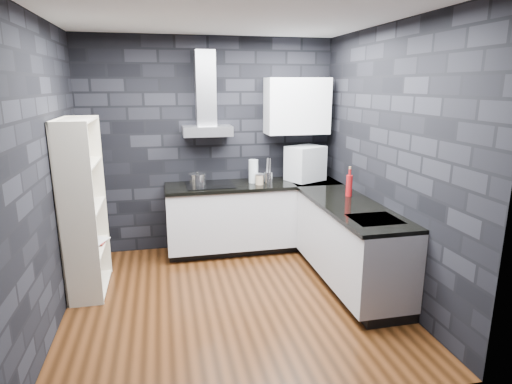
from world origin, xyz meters
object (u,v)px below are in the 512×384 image
object	(u,v)px
pot	(198,180)
glass_vase	(253,171)
red_bottle	(349,186)
fruit_bowl	(82,206)
storage_jar	(259,180)
appliance_garage	(305,163)
bookshelf	(84,208)
utensil_crock	(268,177)

from	to	relation	value
pot	glass_vase	world-z (taller)	glass_vase
red_bottle	fruit_bowl	bearing A→B (deg)	178.75
pot	storage_jar	xyz separation A→B (m)	(0.76, -0.12, -0.01)
appliance_garage	bookshelf	bearing A→B (deg)	170.63
pot	glass_vase	bearing A→B (deg)	0.05
appliance_garage	red_bottle	size ratio (longest dim) A/B	1.87
red_bottle	bookshelf	xyz separation A→B (m)	(-2.83, 0.15, -0.12)
utensil_crock	appliance_garage	distance (m)	0.53
glass_vase	bookshelf	distance (m)	2.07
glass_vase	bookshelf	xyz separation A→B (m)	(-1.93, -0.74, -0.15)
storage_jar	red_bottle	xyz separation A→B (m)	(0.85, -0.77, 0.06)
pot	appliance_garage	size ratio (longest dim) A/B	0.45
appliance_garage	red_bottle	xyz separation A→B (m)	(0.22, -0.88, -0.11)
red_bottle	bookshelf	distance (m)	2.84
utensil_crock	pot	bearing A→B (deg)	176.22
bookshelf	pot	bearing A→B (deg)	19.93
storage_jar	fruit_bowl	world-z (taller)	storage_jar
red_bottle	pot	bearing A→B (deg)	151.08
pot	glass_vase	size ratio (longest dim) A/B	0.68
appliance_garage	red_bottle	bearing A→B (deg)	-100.92
storage_jar	appliance_garage	world-z (taller)	appliance_garage
storage_jar	pot	bearing A→B (deg)	171.13
storage_jar	appliance_garage	bearing A→B (deg)	9.40
appliance_garage	fruit_bowl	distance (m)	2.75
glass_vase	pot	bearing A→B (deg)	-179.95
glass_vase	appliance_garage	bearing A→B (deg)	-1.19
appliance_garage	bookshelf	xyz separation A→B (m)	(-2.61, -0.73, -0.22)
red_bottle	appliance_garage	bearing A→B (deg)	104.03
storage_jar	glass_vase	bearing A→B (deg)	113.44
fruit_bowl	bookshelf	bearing A→B (deg)	90.00
utensil_crock	bookshelf	world-z (taller)	bookshelf
glass_vase	utensil_crock	world-z (taller)	glass_vase
pot	bookshelf	distance (m)	1.43
glass_vase	red_bottle	world-z (taller)	glass_vase
fruit_bowl	red_bottle	bearing A→B (deg)	-1.25
storage_jar	bookshelf	size ratio (longest dim) A/B	0.07
utensil_crock	bookshelf	xyz separation A→B (m)	(-2.11, -0.68, -0.07)
red_bottle	utensil_crock	bearing A→B (deg)	131.09
utensil_crock	red_bottle	distance (m)	1.10
pot	fruit_bowl	distance (m)	1.48
glass_vase	fruit_bowl	world-z (taller)	glass_vase
utensil_crock	fruit_bowl	bearing A→B (deg)	-159.93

